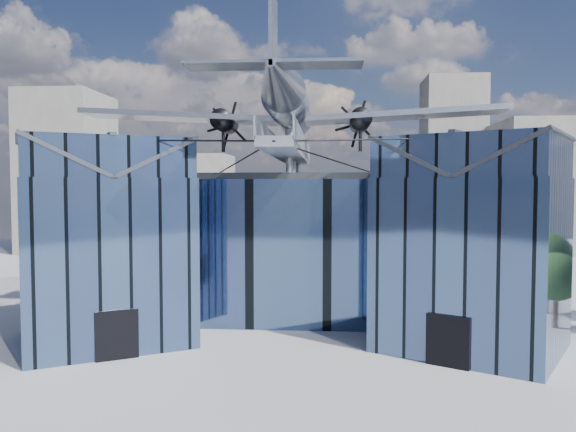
{
  "coord_description": "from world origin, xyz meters",
  "views": [
    {
      "loc": [
        2.49,
        -32.62,
        9.02
      ],
      "look_at": [
        0.0,
        2.0,
        7.2
      ],
      "focal_mm": 35.0,
      "sensor_mm": 36.0,
      "label": 1
    }
  ],
  "objects": [
    {
      "name": "bg_towers",
      "position": [
        1.45,
        50.49,
        10.01
      ],
      "size": [
        77.0,
        24.5,
        26.0
      ],
      "color": "slate",
      "rests_on": "ground"
    },
    {
      "name": "museum",
      "position": [
        0.0,
        5.82,
        5.54
      ],
      "size": [
        32.88,
        24.5,
        17.6
      ],
      "color": "#3F5681",
      "rests_on": "ground"
    },
    {
      "name": "ground_plane",
      "position": [
        0.0,
        0.0,
        0.0
      ],
      "size": [
        120.0,
        120.0,
        0.0
      ],
      "primitive_type": "plane",
      "color": "#939397"
    }
  ]
}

